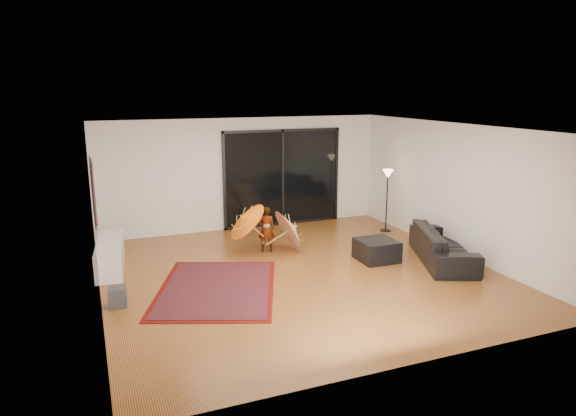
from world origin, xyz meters
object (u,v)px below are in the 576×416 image
ottoman (377,250)px  child (266,229)px  sofa (443,245)px  media_console (110,254)px

ottoman → child: bearing=144.0°
sofa → ottoman: size_ratio=3.05×
sofa → ottoman: sofa is taller
child → ottoman: bearing=163.2°
media_console → sofa: bearing=-12.9°
child → sofa: bearing=167.5°
media_console → ottoman: 5.23m
media_console → child: size_ratio=1.94×
media_console → ottoman: size_ratio=2.55×
media_console → sofa: sofa is taller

